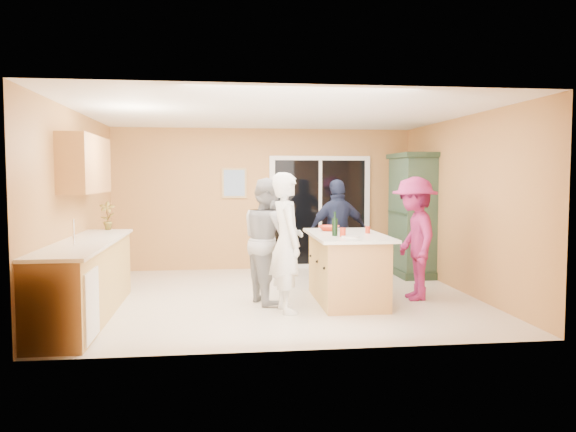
{
  "coord_description": "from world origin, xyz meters",
  "views": [
    {
      "loc": [
        -0.84,
        -7.88,
        1.71
      ],
      "look_at": [
        0.15,
        0.1,
        1.15
      ],
      "focal_mm": 35.0,
      "sensor_mm": 36.0,
      "label": 1
    }
  ],
  "objects": [
    {
      "name": "framed_picture",
      "position": [
        -0.55,
        2.48,
        1.6
      ],
      "size": [
        0.46,
        0.04,
        0.56
      ],
      "color": "tan",
      "rests_on": "wall_back"
    },
    {
      "name": "left_cabinet_run",
      "position": [
        -2.45,
        -1.05,
        0.46
      ],
      "size": [
        0.65,
        3.05,
        1.24
      ],
      "color": "tan",
      "rests_on": "floor"
    },
    {
      "name": "wall_right",
      "position": [
        2.75,
        0.0,
        1.3
      ],
      "size": [
        0.1,
        5.0,
        2.6
      ],
      "primitive_type": "cube",
      "color": "#DFAC5C",
      "rests_on": "ground"
    },
    {
      "name": "green_hutch",
      "position": [
        2.49,
        1.48,
        1.03
      ],
      "size": [
        0.61,
        1.15,
        2.12
      ],
      "color": "#203423",
      "rests_on": "floor"
    },
    {
      "name": "wall_front",
      "position": [
        0.0,
        -2.5,
        1.3
      ],
      "size": [
        5.5,
        0.1,
        2.6
      ],
      "primitive_type": "cube",
      "color": "#DFAC5C",
      "rests_on": "ground"
    },
    {
      "name": "upper_cabinets",
      "position": [
        -2.58,
        -0.2,
        1.88
      ],
      "size": [
        0.35,
        1.6,
        0.75
      ],
      "primitive_type": "cube",
      "color": "tan",
      "rests_on": "wall_left"
    },
    {
      "name": "floor",
      "position": [
        0.0,
        0.0,
        0.0
      ],
      "size": [
        5.5,
        5.5,
        0.0
      ],
      "primitive_type": "plane",
      "color": "beige",
      "rests_on": "ground"
    },
    {
      "name": "woman_grey",
      "position": [
        -0.17,
        -0.31,
        0.85
      ],
      "size": [
        0.87,
        0.98,
        1.7
      ],
      "primitive_type": "imported",
      "rotation": [
        0.0,
        0.0,
        1.88
      ],
      "color": "#A4A4A6",
      "rests_on": "floor"
    },
    {
      "name": "woman_magenta",
      "position": [
        1.87,
        -0.38,
        0.86
      ],
      "size": [
        0.73,
        1.16,
        1.71
      ],
      "primitive_type": "imported",
      "rotation": [
        0.0,
        0.0,
        -1.65
      ],
      "color": "#96205A",
      "rests_on": "floor"
    },
    {
      "name": "white_plate",
      "position": [
        0.84,
        -0.84,
        0.94
      ],
      "size": [
        0.29,
        0.29,
        0.02
      ],
      "primitive_type": "cylinder",
      "rotation": [
        0.0,
        0.0,
        -0.28
      ],
      "color": "silver",
      "rests_on": "kitchen_island"
    },
    {
      "name": "woman_navy",
      "position": [
        1.02,
        0.7,
        0.84
      ],
      "size": [
        1.03,
        0.55,
        1.68
      ],
      "primitive_type": "imported",
      "rotation": [
        0.0,
        0.0,
        3.29
      ],
      "color": "#161B31",
      "rests_on": "floor"
    },
    {
      "name": "ceiling",
      "position": [
        0.0,
        0.0,
        2.6
      ],
      "size": [
        5.5,
        5.0,
        0.1
      ],
      "primitive_type": "cube",
      "color": "white",
      "rests_on": "wall_back"
    },
    {
      "name": "tumbler_near",
      "position": [
        1.19,
        -0.39,
        0.99
      ],
      "size": [
        0.07,
        0.07,
        0.1
      ],
      "primitive_type": "cylinder",
      "rotation": [
        0.0,
        0.0,
        -0.11
      ],
      "color": "#B82B14",
      "rests_on": "kitchen_island"
    },
    {
      "name": "kitchen_island",
      "position": [
        0.9,
        -0.41,
        0.44
      ],
      "size": [
        0.99,
        1.79,
        0.94
      ],
      "rotation": [
        0.0,
        0.0,
        -0.01
      ],
      "color": "tan",
      "rests_on": "floor"
    },
    {
      "name": "tulip_vase",
      "position": [
        -2.45,
        0.52,
        1.15
      ],
      "size": [
        0.23,
        0.17,
        0.42
      ],
      "primitive_type": "imported",
      "rotation": [
        0.0,
        0.0,
        0.08
      ],
      "color": "#A62E10",
      "rests_on": "left_cabinet_run"
    },
    {
      "name": "tumbler_far",
      "position": [
        0.76,
        -0.76,
        0.99
      ],
      "size": [
        0.1,
        0.1,
        0.11
      ],
      "primitive_type": "cylinder",
      "rotation": [
        0.0,
        0.0,
        0.28
      ],
      "color": "#B82B14",
      "rests_on": "kitchen_island"
    },
    {
      "name": "serving_bowl",
      "position": [
        0.74,
        0.04,
        0.97
      ],
      "size": [
        0.4,
        0.4,
        0.07
      ],
      "primitive_type": "imported",
      "rotation": [
        0.0,
        0.0,
        -0.43
      ],
      "color": "#B82B14",
      "rests_on": "kitchen_island"
    },
    {
      "name": "wall_back",
      "position": [
        0.0,
        2.5,
        1.3
      ],
      "size": [
        5.5,
        0.1,
        2.6
      ],
      "primitive_type": "cube",
      "color": "#DFAC5C",
      "rests_on": "ground"
    },
    {
      "name": "wall_left",
      "position": [
        -2.75,
        0.0,
        1.3
      ],
      "size": [
        0.1,
        5.0,
        2.6
      ],
      "primitive_type": "cube",
      "color": "#DFAC5C",
      "rests_on": "ground"
    },
    {
      "name": "sliding_door",
      "position": [
        1.05,
        2.46,
        1.05
      ],
      "size": [
        1.9,
        0.07,
        2.1
      ],
      "color": "white",
      "rests_on": "floor"
    },
    {
      "name": "woman_white",
      "position": [
        0.01,
        -0.89,
        0.88
      ],
      "size": [
        0.52,
        0.7,
        1.77
      ],
      "primitive_type": "imported",
      "rotation": [
        0.0,
        0.0,
        1.72
      ],
      "color": "silver",
      "rests_on": "floor"
    },
    {
      "name": "wine_bottle",
      "position": [
        0.67,
        -0.67,
        1.06
      ],
      "size": [
        0.07,
        0.07,
        0.32
      ],
      "rotation": [
        0.0,
        0.0,
        -0.0
      ],
      "color": "black",
      "rests_on": "kitchen_island"
    }
  ]
}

